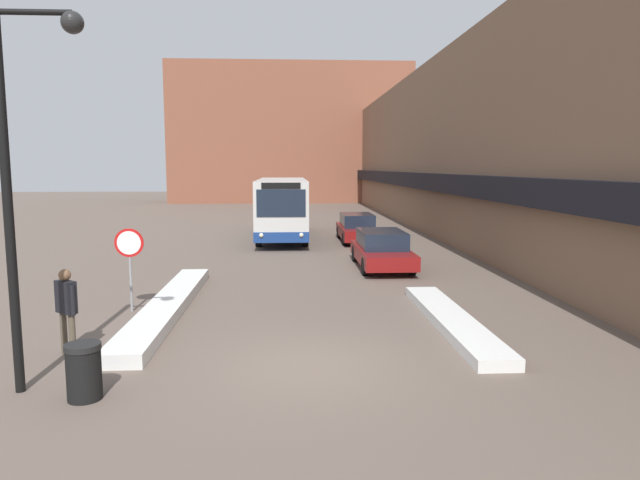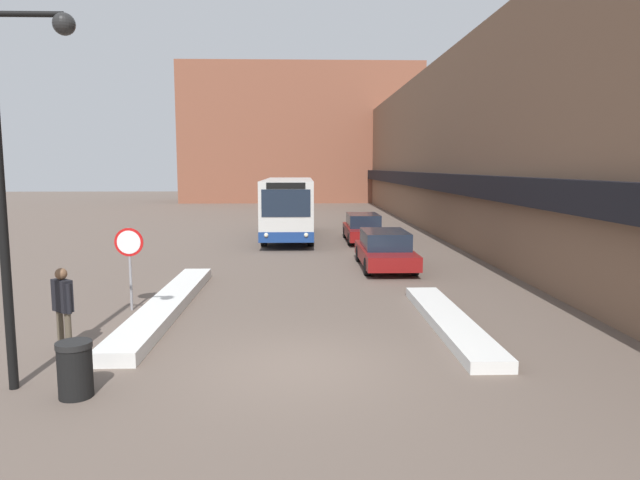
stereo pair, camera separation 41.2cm
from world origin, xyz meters
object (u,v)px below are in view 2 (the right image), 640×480
at_px(city_bus, 289,206).
at_px(pedestrian, 63,302).
at_px(street_lamp, 15,158).
at_px(stop_sign, 129,251).
at_px(parked_car_front, 385,249).
at_px(parked_car_middle, 363,228).
at_px(trash_bin, 75,369).

relative_size(city_bus, pedestrian, 5.79).
distance_m(city_bus, street_lamp, 21.51).
relative_size(stop_sign, street_lamp, 0.35).
bearing_deg(parked_car_front, parked_car_middle, 90.00).
distance_m(parked_car_middle, pedestrian, 19.35).
height_order(city_bus, parked_car_front, city_bus).
xyz_separation_m(parked_car_front, street_lamp, (-7.90, -11.70, 3.26)).
bearing_deg(trash_bin, street_lamp, 157.15).
bearing_deg(trash_bin, parked_car_middle, 70.73).
bearing_deg(parked_car_middle, street_lamp, -112.06).
xyz_separation_m(parked_car_front, stop_sign, (-7.75, -6.26, 0.90)).
height_order(parked_car_middle, stop_sign, stop_sign).
bearing_deg(city_bus, parked_car_front, -67.37).
bearing_deg(trash_bin, city_bus, 81.81).
distance_m(pedestrian, trash_bin, 2.66).
xyz_separation_m(city_bus, parked_car_middle, (3.88, -1.50, -1.01)).
height_order(stop_sign, street_lamp, street_lamp).
relative_size(stop_sign, trash_bin, 2.35).
xyz_separation_m(parked_car_front, pedestrian, (-8.09, -9.77, 0.36)).
distance_m(stop_sign, street_lamp, 5.94).
bearing_deg(street_lamp, parked_car_front, 55.97).
height_order(stop_sign, trash_bin, stop_sign).
height_order(parked_car_front, parked_car_middle, parked_car_middle).
relative_size(city_bus, trash_bin, 10.89).
height_order(parked_car_middle, street_lamp, street_lamp).
relative_size(city_bus, parked_car_front, 2.13).
distance_m(parked_car_front, street_lamp, 14.49).
bearing_deg(parked_car_front, stop_sign, -141.10).
xyz_separation_m(street_lamp, trash_bin, (0.94, -0.40, -3.49)).
distance_m(street_lamp, trash_bin, 3.64).
relative_size(street_lamp, trash_bin, 6.76).
xyz_separation_m(street_lamp, pedestrian, (-0.18, 1.93, -2.90)).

